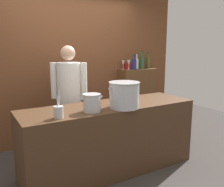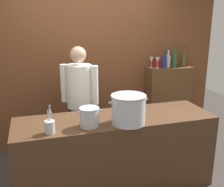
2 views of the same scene
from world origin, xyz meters
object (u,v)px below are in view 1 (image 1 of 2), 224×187
wine_bottle_clear (137,63)px  wine_glass_tall (129,63)px  wine_glass_wide (123,63)px  utensil_crock (58,112)px  wine_bottle_cobalt (134,64)px  chef (69,94)px  wine_bottle_green (142,62)px  wine_bottle_olive (148,62)px  stockpot_large (124,95)px  stockpot_small (92,103)px  spice_tin_red (128,66)px

wine_bottle_clear → wine_glass_tall: size_ratio=1.64×
wine_glass_wide → utensil_crock: bearing=-140.4°
utensil_crock → wine_bottle_cobalt: wine_bottle_cobalt is taller
chef → utensil_crock: chef is taller
wine_bottle_green → wine_glass_tall: bearing=179.6°
chef → wine_bottle_clear: bearing=-131.0°
wine_bottle_clear → wine_bottle_olive: wine_bottle_olive is taller
chef → wine_glass_wide: 1.49m
stockpot_large → wine_bottle_clear: wine_bottle_clear is taller
utensil_crock → wine_bottle_clear: 2.52m
chef → wine_bottle_olive: chef is taller
chef → wine_glass_wide: (1.32, 0.58, 0.37)m
utensil_crock → wine_glass_wide: 2.35m
wine_bottle_olive → stockpot_small: bearing=-144.7°
stockpot_small → wine_bottle_cobalt: wine_bottle_cobalt is taller
wine_bottle_cobalt → spice_tin_red: wine_bottle_cobalt is taller
chef → wine_bottle_cobalt: bearing=-131.8°
stockpot_small → wine_glass_wide: wine_glass_wide is taller
stockpot_small → wine_glass_wide: (1.37, 1.43, 0.33)m
stockpot_small → wine_bottle_cobalt: size_ratio=0.97×
wine_bottle_green → stockpot_large: bearing=-134.2°
utensil_crock → wine_bottle_cobalt: bearing=34.7°
wine_bottle_clear → wine_glass_tall: bearing=-170.1°
chef → wine_glass_tall: (1.38, 0.47, 0.38)m
stockpot_large → wine_glass_wide: 1.77m
wine_bottle_clear → utensil_crock: bearing=-145.5°
utensil_crock → spice_tin_red: (1.89, 1.48, 0.30)m
wine_glass_tall → stockpot_small: bearing=-137.3°
wine_bottle_cobalt → wine_bottle_olive: bearing=10.6°
wine_bottle_clear → wine_bottle_green: size_ratio=0.88×
wine_glass_wide → wine_bottle_olive: bearing=-4.9°
wine_bottle_green → wine_bottle_clear: bearing=159.2°
chef → wine_glass_tall: bearing=-129.8°
wine_bottle_cobalt → wine_glass_tall: 0.12m
chef → spice_tin_red: (1.43, 0.58, 0.31)m
wine_glass_tall → wine_bottle_cobalt: bearing=-8.8°
wine_glass_wide → spice_tin_red: bearing=-1.6°
chef → utensil_crock: 1.02m
stockpot_small → wine_bottle_cobalt: 2.05m
wine_bottle_green → wine_glass_tall: (-0.31, 0.00, 0.00)m
wine_bottle_olive → wine_bottle_green: wine_bottle_green is taller
wine_bottle_olive → wine_bottle_cobalt: size_ratio=1.13×
stockpot_small → wine_glass_wide: 2.01m
utensil_crock → wine_glass_tall: size_ratio=1.59×
utensil_crock → wine_glass_tall: 2.34m
wine_bottle_clear → spice_tin_red: size_ratio=2.53×
wine_bottle_cobalt → chef: bearing=-163.1°
wine_bottle_olive → wine_glass_wide: bearing=175.1°
stockpot_large → utensil_crock: 0.85m
wine_bottle_olive → wine_bottle_cobalt: wine_bottle_olive is taller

